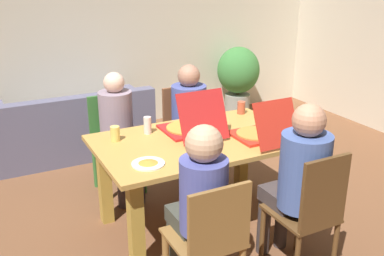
# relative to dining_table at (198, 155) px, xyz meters

# --- Properties ---
(ground_plane) EXTENTS (20.00, 20.00, 0.00)m
(ground_plane) POSITION_rel_dining_table_xyz_m (0.00, 0.00, -0.63)
(ground_plane) COLOR brown
(back_wall) EXTENTS (6.51, 0.12, 2.95)m
(back_wall) POSITION_rel_dining_table_xyz_m (0.00, 2.73, 0.84)
(back_wall) COLOR beige
(back_wall) RESTS_ON ground
(dining_table) EXTENTS (1.62, 1.01, 0.77)m
(dining_table) POSITION_rel_dining_table_xyz_m (0.00, 0.00, 0.00)
(dining_table) COLOR #C29145
(dining_table) RESTS_ON ground
(chair_0) EXTENTS (0.41, 0.44, 0.92)m
(chair_0) POSITION_rel_dining_table_xyz_m (0.34, 0.92, -0.13)
(chair_0) COLOR brown
(chair_0) RESTS_ON ground
(person_0) EXTENTS (0.35, 0.56, 1.18)m
(person_0) POSITION_rel_dining_table_xyz_m (0.34, 0.77, 0.07)
(person_0) COLOR #2F3148
(person_0) RESTS_ON ground
(chair_1) EXTENTS (0.45, 0.40, 0.92)m
(chair_1) POSITION_rel_dining_table_xyz_m (-0.40, 0.95, -0.13)
(chair_1) COLOR #356F31
(chair_1) RESTS_ON ground
(person_1) EXTENTS (0.31, 0.54, 1.18)m
(person_1) POSITION_rel_dining_table_xyz_m (-0.40, 0.80, 0.06)
(person_1) COLOR #423943
(person_1) RESTS_ON ground
(chair_2) EXTENTS (0.43, 0.43, 0.91)m
(chair_2) POSITION_rel_dining_table_xyz_m (-0.40, -0.91, -0.15)
(chair_2) COLOR olive
(chair_2) RESTS_ON ground
(person_2) EXTENTS (0.30, 0.48, 1.22)m
(person_2) POSITION_rel_dining_table_xyz_m (-0.40, -0.78, 0.09)
(person_2) COLOR #3F4239
(person_2) RESTS_ON ground
(chair_3) EXTENTS (0.38, 0.44, 0.97)m
(chair_3) POSITION_rel_dining_table_xyz_m (0.34, -0.98, -0.10)
(chair_3) COLOR brown
(chair_3) RESTS_ON ground
(person_3) EXTENTS (0.34, 0.51, 1.26)m
(person_3) POSITION_rel_dining_table_xyz_m (0.34, -0.84, 0.11)
(person_3) COLOR #3F3635
(person_3) RESTS_ON ground
(pizza_box_0) EXTENTS (0.40, 0.55, 0.40)m
(pizza_box_0) POSITION_rel_dining_table_xyz_m (0.01, 0.15, 0.20)
(pizza_box_0) COLOR red
(pizza_box_0) RESTS_ON dining_table
(pizza_box_1) EXTENTS (0.36, 0.51, 0.36)m
(pizza_box_1) POSITION_rel_dining_table_xyz_m (0.44, -0.22, 0.19)
(pizza_box_1) COLOR red
(pizza_box_1) RESTS_ON dining_table
(plate_0) EXTENTS (0.24, 0.24, 0.03)m
(plate_0) POSITION_rel_dining_table_xyz_m (-0.15, -0.34, 0.15)
(plate_0) COLOR white
(plate_0) RESTS_ON dining_table
(plate_1) EXTENTS (0.23, 0.23, 0.03)m
(plate_1) POSITION_rel_dining_table_xyz_m (-0.53, -0.27, 0.15)
(plate_1) COLOR white
(plate_1) RESTS_ON dining_table
(drinking_glass_0) EXTENTS (0.07, 0.07, 0.12)m
(drinking_glass_0) POSITION_rel_dining_table_xyz_m (-0.60, 0.26, 0.20)
(drinking_glass_0) COLOR #E7C95F
(drinking_glass_0) RESTS_ON dining_table
(drinking_glass_1) EXTENTS (0.06, 0.06, 0.14)m
(drinking_glass_1) POSITION_rel_dining_table_xyz_m (-0.31, 0.30, 0.21)
(drinking_glass_1) COLOR silver
(drinking_glass_1) RESTS_ON dining_table
(drinking_glass_2) EXTENTS (0.07, 0.07, 0.12)m
(drinking_glass_2) POSITION_rel_dining_table_xyz_m (0.66, 0.38, 0.20)
(drinking_glass_2) COLOR #B34E34
(drinking_glass_2) RESTS_ON dining_table
(couch) EXTENTS (1.76, 0.90, 0.76)m
(couch) POSITION_rel_dining_table_xyz_m (-0.58, 2.03, -0.35)
(couch) COLOR slate
(couch) RESTS_ON ground
(potted_plant) EXTENTS (0.61, 0.61, 0.99)m
(potted_plant) POSITION_rel_dining_table_xyz_m (1.90, 2.35, -0.04)
(potted_plant) COLOR gray
(potted_plant) RESTS_ON ground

